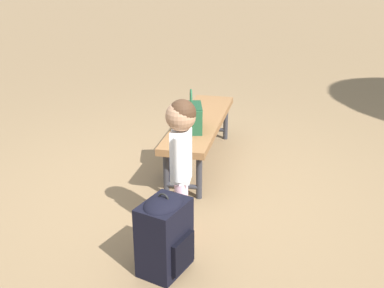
% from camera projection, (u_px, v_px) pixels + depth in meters
% --- Properties ---
extents(ground_plane, '(40.00, 40.00, 0.00)m').
position_uv_depth(ground_plane, '(178.00, 195.00, 4.04)').
color(ground_plane, brown).
rests_on(ground_plane, ground).
extents(park_bench, '(1.65, 0.71, 0.45)m').
position_uv_depth(park_bench, '(200.00, 125.00, 4.51)').
color(park_bench, brown).
rests_on(park_bench, ground).
extents(handbag, '(0.37, 0.30, 0.37)m').
position_uv_depth(handbag, '(191.00, 116.00, 4.18)').
color(handbag, '#1E4C2D').
rests_on(handbag, park_bench).
extents(child_standing, '(0.27, 0.21, 1.01)m').
position_uv_depth(child_standing, '(181.00, 147.00, 3.25)').
color(child_standing, '#E5B2C6').
rests_on(child_standing, ground).
extents(backpack_large, '(0.35, 0.31, 0.55)m').
position_uv_depth(backpack_large, '(165.00, 233.00, 3.00)').
color(backpack_large, black).
rests_on(backpack_large, ground).
extents(backpack_small, '(0.26, 0.24, 0.36)m').
position_uv_depth(backpack_small, '(176.00, 160.00, 4.27)').
color(backpack_small, '#191E4C').
rests_on(backpack_small, ground).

